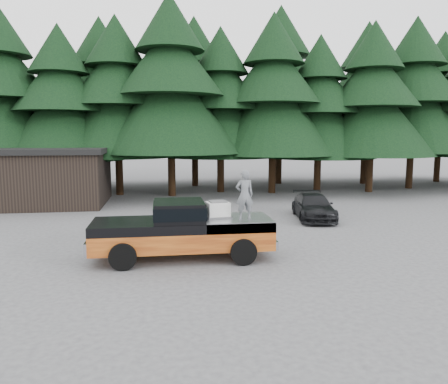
{
  "coord_description": "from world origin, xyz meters",
  "views": [
    {
      "loc": [
        -1.76,
        -14.65,
        4.07
      ],
      "look_at": [
        0.39,
        0.0,
        2.11
      ],
      "focal_mm": 35.0,
      "sensor_mm": 36.0,
      "label": 1
    }
  ],
  "objects": [
    {
      "name": "parked_car",
      "position": [
        5.56,
        5.36,
        0.6
      ],
      "size": [
        2.32,
        4.37,
        1.21
      ],
      "primitive_type": "imported",
      "rotation": [
        0.0,
        0.0,
        -0.16
      ],
      "color": "black",
      "rests_on": "ground"
    },
    {
      "name": "treeline",
      "position": [
        0.42,
        17.2,
        7.72
      ],
      "size": [
        60.15,
        16.05,
        17.5
      ],
      "color": "black",
      "rests_on": "ground"
    },
    {
      "name": "pickup_truck",
      "position": [
        -1.08,
        -0.58,
        0.67
      ],
      "size": [
        6.0,
        2.04,
        1.33
      ],
      "primitive_type": null,
      "color": "orange",
      "rests_on": "ground"
    },
    {
      "name": "ground",
      "position": [
        0.0,
        0.0,
        0.0
      ],
      "size": [
        120.0,
        120.0,
        0.0
      ],
      "primitive_type": "plane",
      "color": "#48484A",
      "rests_on": "ground"
    },
    {
      "name": "utility_building",
      "position": [
        -9.0,
        12.0,
        1.67
      ],
      "size": [
        8.4,
        6.4,
        3.3
      ],
      "color": "black",
      "rests_on": "ground"
    },
    {
      "name": "air_compressor",
      "position": [
        0.11,
        -0.5,
        1.58
      ],
      "size": [
        0.81,
        0.7,
        0.49
      ],
      "primitive_type": "cube",
      "rotation": [
        0.0,
        0.0,
        0.16
      ],
      "color": "silver",
      "rests_on": "pickup_truck"
    },
    {
      "name": "truck_cab",
      "position": [
        -1.18,
        -0.58,
        1.62
      ],
      "size": [
        1.66,
        1.9,
        0.59
      ],
      "primitive_type": "cube",
      "color": "black",
      "rests_on": "pickup_truck"
    },
    {
      "name": "man_on_bed",
      "position": [
        0.93,
        -0.92,
        2.14
      ],
      "size": [
        0.62,
        0.44,
        1.61
      ],
      "primitive_type": "imported",
      "rotation": [
        0.0,
        0.0,
        3.24
      ],
      "color": "slate",
      "rests_on": "pickup_truck"
    }
  ]
}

